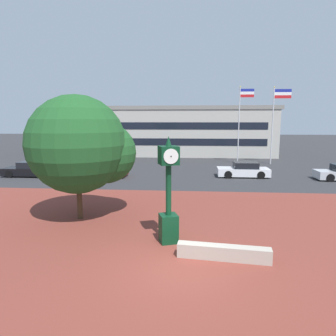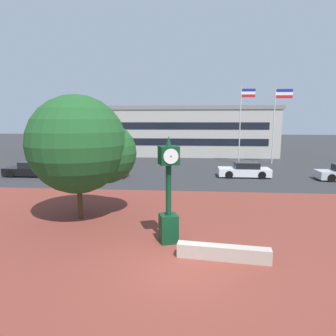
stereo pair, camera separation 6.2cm
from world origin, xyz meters
name	(u,v)px [view 1 (the left image)]	position (x,y,z in m)	size (l,w,h in m)	color
ground_plane	(179,269)	(0.00, 0.00, 0.00)	(200.00, 200.00, 0.00)	#2D2D30
plaza_brick_paving	(182,230)	(0.00, 3.45, 0.00)	(44.00, 14.90, 0.01)	brown
planter_wall	(223,253)	(1.50, 0.78, 0.25)	(3.20, 0.40, 0.50)	#ADA393
street_clock	(169,196)	(-0.51, 2.15, 1.86)	(0.89, 0.90, 4.19)	#0C381E
plaza_tree	(83,146)	(-4.82, 4.85, 3.55)	(5.03, 4.68, 5.99)	#42301E
car_street_mid	(30,170)	(-13.60, 15.46, 0.57)	(4.33, 1.93, 1.28)	black
car_street_far	(101,170)	(-7.38, 15.74, 0.57)	(4.52, 2.04, 1.28)	maroon
car_street_distant	(243,170)	(4.83, 16.64, 0.57)	(4.34, 1.94, 1.28)	silver
flagpole_primary	(241,119)	(5.70, 24.78, 4.99)	(1.58, 0.14, 8.50)	silver
flagpole_secondary	(275,118)	(9.42, 24.78, 5.11)	(1.90, 0.14, 8.43)	silver
civic_building	(163,131)	(-3.82, 34.66, 3.37)	(31.13, 10.32, 6.71)	#B2ADA3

